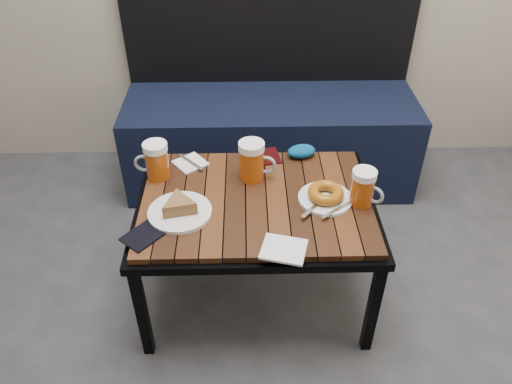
{
  "coord_description": "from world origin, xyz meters",
  "views": [
    {
      "loc": [
        0.14,
        -0.4,
        1.56
      ],
      "look_at": [
        0.17,
        0.96,
        0.5
      ],
      "focal_mm": 35.0,
      "sensor_mm": 36.0,
      "label": 1
    }
  ],
  "objects_px": {
    "passport_navy": "(145,235)",
    "knit_pouch": "(301,151)",
    "bench": "(270,130)",
    "plate_pie": "(179,208)",
    "beer_mug_centre": "(252,161)",
    "cafe_table": "(256,208)",
    "beer_mug_left": "(156,160)",
    "beer_mug_right": "(363,187)",
    "passport_burgundy": "(269,156)",
    "plate_bagel": "(326,195)"
  },
  "relations": [
    {
      "from": "passport_navy",
      "to": "knit_pouch",
      "type": "height_order",
      "value": "knit_pouch"
    },
    {
      "from": "bench",
      "to": "plate_pie",
      "type": "distance_m",
      "value": 0.97
    },
    {
      "from": "beer_mug_centre",
      "to": "passport_navy",
      "type": "bearing_deg",
      "value": -130.45
    },
    {
      "from": "bench",
      "to": "cafe_table",
      "type": "relative_size",
      "value": 1.67
    },
    {
      "from": "beer_mug_left",
      "to": "beer_mug_right",
      "type": "height_order",
      "value": "beer_mug_left"
    },
    {
      "from": "knit_pouch",
      "to": "beer_mug_right",
      "type": "bearing_deg",
      "value": -58.48
    },
    {
      "from": "cafe_table",
      "to": "beer_mug_centre",
      "type": "height_order",
      "value": "beer_mug_centre"
    },
    {
      "from": "bench",
      "to": "passport_navy",
      "type": "height_order",
      "value": "bench"
    },
    {
      "from": "cafe_table",
      "to": "passport_navy",
      "type": "distance_m",
      "value": 0.41
    },
    {
      "from": "beer_mug_left",
      "to": "passport_burgundy",
      "type": "distance_m",
      "value": 0.44
    },
    {
      "from": "beer_mug_left",
      "to": "passport_navy",
      "type": "relative_size",
      "value": 1.06
    },
    {
      "from": "beer_mug_left",
      "to": "plate_pie",
      "type": "distance_m",
      "value": 0.24
    },
    {
      "from": "beer_mug_centre",
      "to": "plate_pie",
      "type": "xyz_separation_m",
      "value": [
        -0.25,
        -0.2,
        -0.05
      ]
    },
    {
      "from": "passport_navy",
      "to": "plate_bagel",
      "type": "bearing_deg",
      "value": 55.99
    },
    {
      "from": "plate_pie",
      "to": "passport_navy",
      "type": "relative_size",
      "value": 1.61
    },
    {
      "from": "cafe_table",
      "to": "passport_burgundy",
      "type": "distance_m",
      "value": 0.27
    },
    {
      "from": "beer_mug_centre",
      "to": "passport_burgundy",
      "type": "distance_m",
      "value": 0.17
    },
    {
      "from": "passport_navy",
      "to": "passport_burgundy",
      "type": "bearing_deg",
      "value": 87.26
    },
    {
      "from": "beer_mug_centre",
      "to": "beer_mug_right",
      "type": "bearing_deg",
      "value": -14.45
    },
    {
      "from": "beer_mug_right",
      "to": "passport_burgundy",
      "type": "xyz_separation_m",
      "value": [
        -0.31,
        0.29,
        -0.06
      ]
    },
    {
      "from": "plate_pie",
      "to": "passport_burgundy",
      "type": "distance_m",
      "value": 0.46
    },
    {
      "from": "beer_mug_left",
      "to": "passport_navy",
      "type": "xyz_separation_m",
      "value": [
        -0.0,
        -0.32,
        -0.07
      ]
    },
    {
      "from": "beer_mug_right",
      "to": "plate_pie",
      "type": "xyz_separation_m",
      "value": [
        -0.62,
        -0.05,
        -0.04
      ]
    },
    {
      "from": "beer_mug_right",
      "to": "knit_pouch",
      "type": "relative_size",
      "value": 1.19
    },
    {
      "from": "passport_navy",
      "to": "knit_pouch",
      "type": "xyz_separation_m",
      "value": [
        0.54,
        0.44,
        0.02
      ]
    },
    {
      "from": "passport_burgundy",
      "to": "beer_mug_centre",
      "type": "bearing_deg",
      "value": -126.39
    },
    {
      "from": "bench",
      "to": "cafe_table",
      "type": "distance_m",
      "value": 0.82
    },
    {
      "from": "beer_mug_left",
      "to": "knit_pouch",
      "type": "height_order",
      "value": "beer_mug_left"
    },
    {
      "from": "bench",
      "to": "plate_pie",
      "type": "height_order",
      "value": "bench"
    },
    {
      "from": "beer_mug_centre",
      "to": "passport_burgundy",
      "type": "relative_size",
      "value": 1.31
    },
    {
      "from": "plate_pie",
      "to": "passport_burgundy",
      "type": "height_order",
      "value": "plate_pie"
    },
    {
      "from": "cafe_table",
      "to": "plate_bagel",
      "type": "bearing_deg",
      "value": -3.83
    },
    {
      "from": "beer_mug_centre",
      "to": "beer_mug_left",
      "type": "bearing_deg",
      "value": -174.31
    },
    {
      "from": "beer_mug_right",
      "to": "plate_bagel",
      "type": "xyz_separation_m",
      "value": [
        -0.12,
        0.02,
        -0.05
      ]
    },
    {
      "from": "plate_bagel",
      "to": "knit_pouch",
      "type": "relative_size",
      "value": 2.1
    },
    {
      "from": "beer_mug_right",
      "to": "plate_bagel",
      "type": "distance_m",
      "value": 0.13
    },
    {
      "from": "bench",
      "to": "plate_bagel",
      "type": "height_order",
      "value": "bench"
    },
    {
      "from": "plate_bagel",
      "to": "passport_burgundy",
      "type": "bearing_deg",
      "value": 123.76
    },
    {
      "from": "beer_mug_left",
      "to": "passport_navy",
      "type": "distance_m",
      "value": 0.33
    },
    {
      "from": "cafe_table",
      "to": "beer_mug_left",
      "type": "relative_size",
      "value": 5.9
    },
    {
      "from": "beer_mug_centre",
      "to": "plate_pie",
      "type": "relative_size",
      "value": 0.7
    },
    {
      "from": "cafe_table",
      "to": "beer_mug_left",
      "type": "distance_m",
      "value": 0.4
    },
    {
      "from": "cafe_table",
      "to": "knit_pouch",
      "type": "distance_m",
      "value": 0.33
    },
    {
      "from": "beer_mug_right",
      "to": "beer_mug_left",
      "type": "bearing_deg",
      "value": -155.89
    },
    {
      "from": "beer_mug_centre",
      "to": "plate_bagel",
      "type": "relative_size",
      "value": 0.64
    },
    {
      "from": "beer_mug_left",
      "to": "beer_mug_right",
      "type": "bearing_deg",
      "value": 168.91
    },
    {
      "from": "plate_pie",
      "to": "knit_pouch",
      "type": "distance_m",
      "value": 0.55
    },
    {
      "from": "passport_burgundy",
      "to": "cafe_table",
      "type": "bearing_deg",
      "value": -112.76
    },
    {
      "from": "beer_mug_left",
      "to": "beer_mug_centre",
      "type": "height_order",
      "value": "beer_mug_centre"
    },
    {
      "from": "plate_bagel",
      "to": "passport_burgundy",
      "type": "distance_m",
      "value": 0.33
    }
  ]
}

